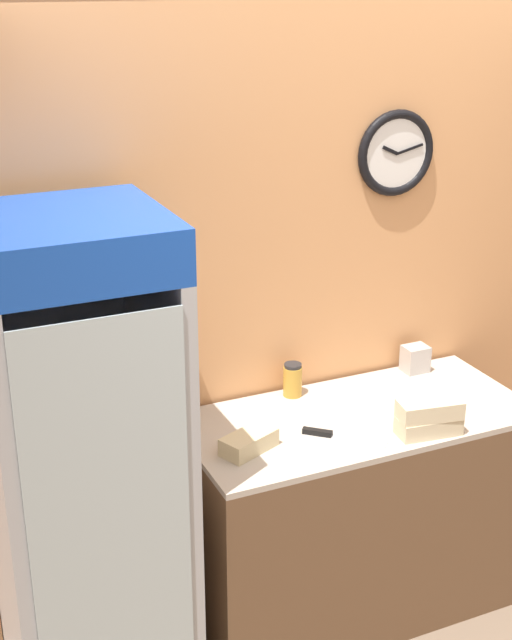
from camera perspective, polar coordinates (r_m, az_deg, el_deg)
name	(u,v)px	position (r m, az deg, el deg)	size (l,w,h in m)	color
wall_back	(317,284)	(3.79, 3.94, 2.28)	(5.20, 0.09, 2.70)	tan
prep_counter	(353,510)	(3.89, 6.24, -12.02)	(1.43, 0.66, 0.92)	brown
beverage_cooler	(79,447)	(3.25, -11.24, -7.97)	(0.63, 0.73, 1.89)	#B2B7BC
sandwich_stack_bottom	(429,426)	(3.54, 10.98, -6.66)	(0.26, 0.14, 0.07)	beige
sandwich_stack_middle	(430,409)	(3.51, 11.06, -5.64)	(0.26, 0.15, 0.07)	beige
sandwich_flat_left	(249,442)	(3.36, -0.46, -7.83)	(0.24, 0.19, 0.07)	beige
chefs_knife	(332,435)	(3.48, 4.91, -7.36)	(0.27, 0.25, 0.02)	silver
condiment_jar	(293,380)	(3.76, 2.36, -3.85)	(0.08, 0.08, 0.15)	gold
napkin_dispenser	(415,359)	(4.05, 10.15, -2.46)	(0.11, 0.09, 0.12)	#B7B2AD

